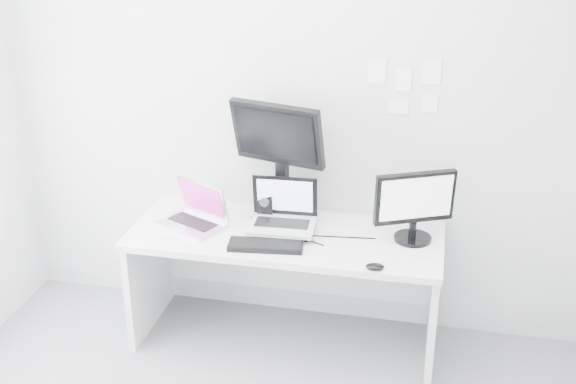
# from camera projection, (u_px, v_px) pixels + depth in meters

# --- Properties ---
(back_wall) EXTENTS (3.60, 0.00, 3.60)m
(back_wall) POSITION_uv_depth(u_px,v_px,m) (298.00, 112.00, 4.27)
(back_wall) COLOR #B4B6B9
(back_wall) RESTS_ON ground
(desk) EXTENTS (1.80, 0.70, 0.73)m
(desk) POSITION_uv_depth(u_px,v_px,m) (285.00, 288.00, 4.34)
(desk) COLOR silver
(desk) RESTS_ON ground
(macbook) EXTENTS (0.45, 0.40, 0.27)m
(macbook) POSITION_uv_depth(u_px,v_px,m) (190.00, 205.00, 4.23)
(macbook) COLOR silver
(macbook) RESTS_ON desk
(speaker) EXTENTS (0.11, 0.11, 0.19)m
(speaker) POSITION_uv_depth(u_px,v_px,m) (266.00, 205.00, 4.34)
(speaker) COLOR black
(speaker) RESTS_ON desk
(dell_laptop) EXTENTS (0.39, 0.32, 0.32)m
(dell_laptop) POSITION_uv_depth(u_px,v_px,m) (282.00, 208.00, 4.15)
(dell_laptop) COLOR silver
(dell_laptop) RESTS_ON desk
(rear_monitor) EXTENTS (0.59, 0.34, 0.75)m
(rear_monitor) POSITION_uv_depth(u_px,v_px,m) (279.00, 160.00, 4.23)
(rear_monitor) COLOR black
(rear_monitor) RESTS_ON desk
(samsung_monitor) EXTENTS (0.51, 0.39, 0.42)m
(samsung_monitor) POSITION_uv_depth(u_px,v_px,m) (415.00, 206.00, 4.04)
(samsung_monitor) COLOR black
(samsung_monitor) RESTS_ON desk
(keyboard) EXTENTS (0.43, 0.19, 0.03)m
(keyboard) POSITION_uv_depth(u_px,v_px,m) (266.00, 246.00, 4.03)
(keyboard) COLOR black
(keyboard) RESTS_ON desk
(mouse) EXTENTS (0.11, 0.08, 0.03)m
(mouse) POSITION_uv_depth(u_px,v_px,m) (375.00, 267.00, 3.81)
(mouse) COLOR black
(mouse) RESTS_ON desk
(wall_note_0) EXTENTS (0.10, 0.00, 0.14)m
(wall_note_0) POSITION_uv_depth(u_px,v_px,m) (377.00, 71.00, 4.07)
(wall_note_0) COLOR white
(wall_note_0) RESTS_ON back_wall
(wall_note_1) EXTENTS (0.09, 0.00, 0.13)m
(wall_note_1) POSITION_uv_depth(u_px,v_px,m) (404.00, 80.00, 4.05)
(wall_note_1) COLOR white
(wall_note_1) RESTS_ON back_wall
(wall_note_2) EXTENTS (0.10, 0.00, 0.14)m
(wall_note_2) POSITION_uv_depth(u_px,v_px,m) (432.00, 72.00, 4.01)
(wall_note_2) COLOR white
(wall_note_2) RESTS_ON back_wall
(wall_note_3) EXTENTS (0.11, 0.00, 0.08)m
(wall_note_3) POSITION_uv_depth(u_px,v_px,m) (398.00, 107.00, 4.12)
(wall_note_3) COLOR white
(wall_note_3) RESTS_ON back_wall
(wall_note_4) EXTENTS (0.09, 0.00, 0.10)m
(wall_note_4) POSITION_uv_depth(u_px,v_px,m) (430.00, 104.00, 4.08)
(wall_note_4) COLOR white
(wall_note_4) RESTS_ON back_wall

